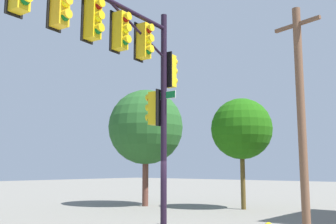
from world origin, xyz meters
The scene contains 4 objects.
signal_pole_assembly centered at (1.94, 0.17, 5.50)m, with size 6.73×1.58×7.44m.
utility_pole centered at (-3.50, 3.22, 4.10)m, with size 0.49×1.79×7.93m.
tree_mid centered at (-10.23, -2.86, 4.52)m, with size 3.51×3.51×6.29m.
tree_far centered at (-8.08, -8.40, 4.82)m, with size 4.65×4.65×7.16m.
Camera 1 is at (9.59, 8.21, 2.27)m, focal length 41.65 mm.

